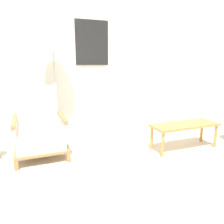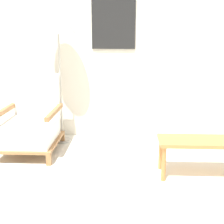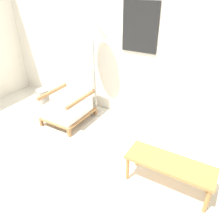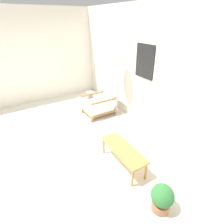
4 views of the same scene
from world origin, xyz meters
TOP-DOWN VIEW (x-y plane):
  - ground_plane at (0.00, 0.00)m, footprint 14.00×14.00m
  - wall_back at (0.00, 2.22)m, footprint 8.00×0.09m
  - armchair at (-0.76, 1.55)m, footprint 0.66×0.79m
  - floor_lamp at (-0.47, 1.92)m, footprint 0.45×0.45m
  - coffee_table at (1.19, 0.95)m, footprint 1.00×0.36m

SIDE VIEW (x-z plane):
  - ground_plane at x=0.00m, z-range 0.00..0.00m
  - armchair at x=-0.76m, z-range -0.13..0.77m
  - coffee_table at x=1.19m, z-range 0.14..0.51m
  - wall_back at x=0.00m, z-range 0.00..2.70m
  - floor_lamp at x=-0.47m, z-range 0.64..2.30m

